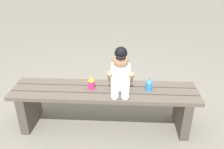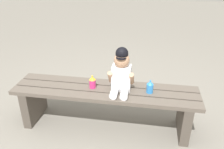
{
  "view_description": "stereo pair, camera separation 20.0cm",
  "coord_description": "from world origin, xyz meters",
  "views": [
    {
      "loc": [
        0.17,
        -1.83,
        1.49
      ],
      "look_at": [
        0.07,
        -0.05,
        0.59
      ],
      "focal_mm": 37.2,
      "sensor_mm": 36.0,
      "label": 1
    },
    {
      "loc": [
        0.37,
        -1.81,
        1.49
      ],
      "look_at": [
        0.07,
        -0.05,
        0.59
      ],
      "focal_mm": 37.2,
      "sensor_mm": 36.0,
      "label": 2
    }
  ],
  "objects": [
    {
      "name": "ground_plane",
      "position": [
        0.0,
        0.0,
        0.0
      ],
      "size": [
        16.0,
        16.0,
        0.0
      ],
      "primitive_type": "plane",
      "color": "gray"
    },
    {
      "name": "park_bench",
      "position": [
        0.0,
        0.0,
        0.29
      ],
      "size": [
        1.71,
        0.38,
        0.41
      ],
      "color": "#60564C",
      "rests_on": "ground_plane"
    },
    {
      "name": "child_figure",
      "position": [
        0.15,
        0.01,
        0.59
      ],
      "size": [
        0.23,
        0.27,
        0.4
      ],
      "color": "white",
      "rests_on": "park_bench"
    },
    {
      "name": "sippy_cup_left",
      "position": [
        -0.12,
        0.01,
        0.47
      ],
      "size": [
        0.06,
        0.06,
        0.12
      ],
      "color": "#E5337F",
      "rests_on": "park_bench"
    },
    {
      "name": "sippy_cup_right",
      "position": [
        0.4,
        0.01,
        0.47
      ],
      "size": [
        0.06,
        0.06,
        0.12
      ],
      "color": "#338CE5",
      "rests_on": "park_bench"
    }
  ]
}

